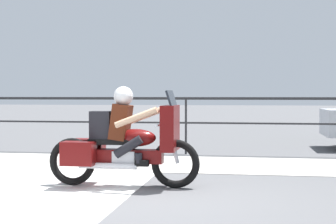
# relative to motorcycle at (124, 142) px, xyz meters

# --- Properties ---
(ground_plane) EXTENTS (120.00, 120.00, 0.00)m
(ground_plane) POSITION_rel_motorcycle_xyz_m (0.40, -0.80, -0.67)
(ground_plane) COLOR #565659
(sidewalk_band) EXTENTS (44.00, 2.40, 0.01)m
(sidewalk_band) POSITION_rel_motorcycle_xyz_m (0.40, 2.60, -0.67)
(sidewalk_band) COLOR #B7B2A8
(sidewalk_band) RESTS_ON ground
(crosswalk_band) EXTENTS (3.30, 6.00, 0.01)m
(crosswalk_band) POSITION_rel_motorcycle_xyz_m (-1.40, -1.00, -0.67)
(crosswalk_band) COLOR silver
(crosswalk_band) RESTS_ON ground
(fence_railing) EXTENTS (36.00, 0.05, 1.31)m
(fence_railing) POSITION_rel_motorcycle_xyz_m (0.40, 4.31, 0.36)
(fence_railing) COLOR #232326
(fence_railing) RESTS_ON ground
(motorcycle) EXTENTS (2.29, 0.76, 1.49)m
(motorcycle) POSITION_rel_motorcycle_xyz_m (0.00, 0.00, 0.00)
(motorcycle) COLOR black
(motorcycle) RESTS_ON ground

